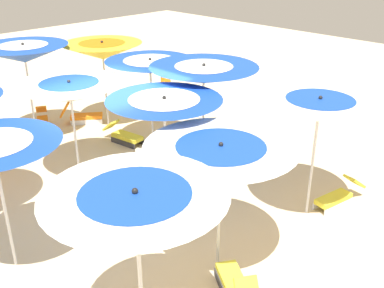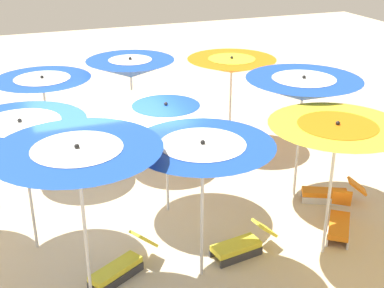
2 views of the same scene
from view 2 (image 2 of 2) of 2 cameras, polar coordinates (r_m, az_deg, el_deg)
ground at (r=10.03m, az=-8.63°, el=-8.39°), size 36.41×36.41×0.04m
beach_umbrella_0 at (r=8.36m, az=15.44°, el=0.68°), size 2.13×2.13×2.39m
beach_umbrella_1 at (r=10.09m, az=12.00°, el=5.88°), size 2.18×2.18×2.54m
beach_umbrella_2 at (r=12.48m, az=4.33°, el=8.52°), size 2.09×2.09×2.24m
beach_umbrella_3 at (r=7.51m, az=1.16°, el=-1.06°), size 2.10×2.10×2.33m
beach_umbrella_4 at (r=9.42m, az=-2.84°, el=3.11°), size 2.22×2.22×2.22m
beach_umbrella_5 at (r=11.53m, az=-6.71°, el=8.18°), size 1.92×1.92×2.47m
beach_umbrella_6 at (r=7.07m, az=-12.30°, el=-1.75°), size 2.27×2.27×2.53m
beach_umbrella_7 at (r=8.61m, az=-18.11°, el=1.23°), size 2.06×2.06×2.37m
beach_umbrella_8 at (r=11.32m, az=-15.94°, el=6.18°), size 2.00×2.00×2.25m
lounger_0 at (r=8.53m, az=-7.77°, el=-12.94°), size 0.90×1.27×0.62m
lounger_1 at (r=9.86m, az=15.78°, el=-8.15°), size 1.16×1.01×0.66m
lounger_2 at (r=8.96m, az=5.33°, el=-10.83°), size 0.53×1.20×0.52m
lounger_5 at (r=10.81m, az=14.74°, el=-5.15°), size 0.84×1.25×0.52m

